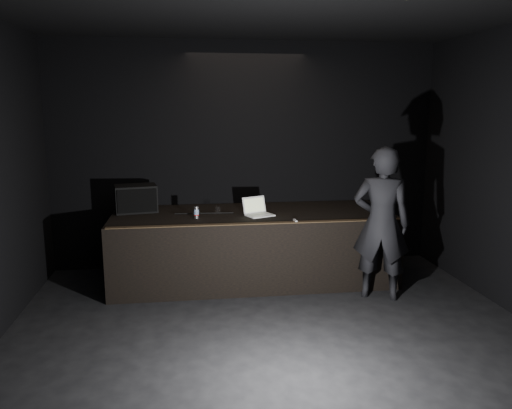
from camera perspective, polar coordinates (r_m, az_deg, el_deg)
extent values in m
plane|color=black|center=(5.03, 3.84, -18.73)|extent=(7.00, 7.00, 0.00)
cube|color=black|center=(7.86, -1.15, 5.59)|extent=(6.00, 0.10, 3.50)
cube|color=black|center=(7.34, -0.41, -4.75)|extent=(4.00, 1.50, 1.00)
cube|color=brown|center=(6.53, 0.38, -2.15)|extent=(3.92, 0.10, 0.01)
cube|color=black|center=(7.46, -13.56, 0.69)|extent=(0.65, 0.51, 0.39)
cube|color=black|center=(7.25, -13.42, 0.40)|extent=(0.54, 0.12, 0.33)
cylinder|color=black|center=(7.16, -5.96, -1.00)|extent=(0.84, 0.06, 0.02)
cube|color=white|center=(6.99, 0.46, -1.24)|extent=(0.43, 0.37, 0.02)
cube|color=silver|center=(6.99, 0.46, -1.15)|extent=(0.34, 0.25, 0.00)
cube|color=white|center=(7.10, -0.22, -0.03)|extent=(0.36, 0.21, 0.23)
cube|color=gold|center=(7.09, -0.18, -0.04)|extent=(0.31, 0.18, 0.19)
cylinder|color=silver|center=(6.88, -6.83, -0.89)|extent=(0.07, 0.07, 0.17)
cylinder|color=#1A4C94|center=(6.88, -6.83, -0.85)|extent=(0.07, 0.07, 0.07)
cylinder|color=#B51410|center=(6.89, -6.82, -1.19)|extent=(0.07, 0.07, 0.01)
cylinder|color=white|center=(7.16, -4.36, -0.65)|extent=(0.08, 0.08, 0.10)
cube|color=silver|center=(6.66, 4.50, -1.85)|extent=(0.03, 0.13, 0.02)
imported|color=black|center=(6.71, 14.13, -2.12)|extent=(0.86, 0.72, 2.01)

